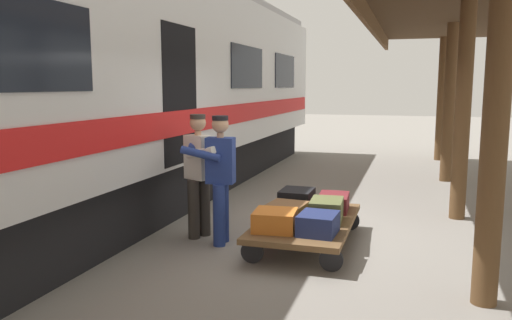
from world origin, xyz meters
TOP-DOWN VIEW (x-y plane):
  - ground_plane at (0.00, 0.00)m, footprint 60.00×60.00m
  - train_car at (3.55, 0.00)m, footprint 3.02×17.89m
  - luggage_cart at (0.10, 0.37)m, footprint 1.21×2.19m
  - suitcase_brown_leather at (0.36, 0.37)m, footprint 0.54×0.58m
  - suitcase_navy_fabric at (-0.17, 0.98)m, footprint 0.45×0.53m
  - suitcase_black_hardshell at (0.36, -0.23)m, footprint 0.45×0.54m
  - suitcase_maroon_trunk at (-0.17, -0.23)m, footprint 0.44×0.62m
  - suitcase_orange_carryall at (0.36, 0.98)m, footprint 0.55×0.54m
  - suitcase_olive_duffel at (-0.17, 0.37)m, footprint 0.44×0.58m
  - porter_in_overalls at (1.21, 0.65)m, footprint 0.70×0.48m
  - porter_by_door at (1.57, 0.46)m, footprint 0.74×0.60m

SIDE VIEW (x-z plane):
  - ground_plane at x=0.00m, z-range 0.00..0.00m
  - luggage_cart at x=0.10m, z-range 0.12..0.47m
  - suitcase_brown_leather at x=0.36m, z-range 0.34..0.54m
  - suitcase_maroon_trunk at x=-0.17m, z-range 0.34..0.57m
  - suitcase_orange_carryall at x=0.36m, z-range 0.34..0.59m
  - suitcase_navy_fabric at x=-0.17m, z-range 0.34..0.59m
  - suitcase_black_hardshell at x=0.36m, z-range 0.34..0.61m
  - suitcase_olive_duffel at x=-0.17m, z-range 0.34..0.63m
  - porter_in_overalls at x=1.21m, z-range 0.07..1.78m
  - porter_by_door at x=1.57m, z-range 0.07..1.78m
  - train_car at x=3.55m, z-range 0.06..4.06m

